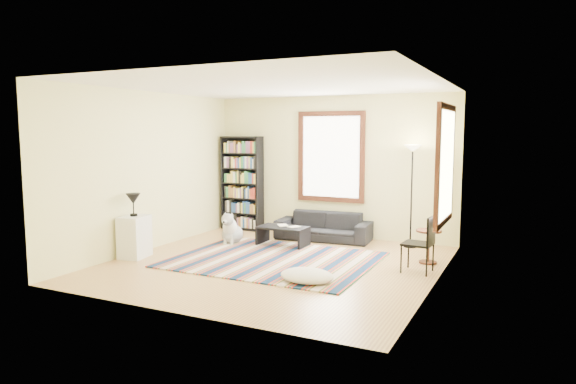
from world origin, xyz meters
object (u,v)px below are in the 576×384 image
at_px(folding_chair, 418,244).
at_px(floor_lamp, 411,197).
at_px(coffee_table, 283,236).
at_px(bookshelf, 242,183).
at_px(white_cabinet, 135,237).
at_px(sofa, 323,226).
at_px(side_table, 428,247).
at_px(dog, 232,228).
at_px(floor_cushion, 307,276).

bearing_deg(folding_chair, floor_lamp, 110.24).
height_order(coffee_table, folding_chair, folding_chair).
height_order(bookshelf, white_cabinet, bookshelf).
xyz_separation_m(sofa, floor_lamp, (1.67, 0.10, 0.66)).
relative_size(coffee_table, side_table, 1.67).
bearing_deg(coffee_table, folding_chair, -15.74).
xyz_separation_m(sofa, bookshelf, (-1.99, 0.27, 0.73)).
relative_size(coffee_table, dog, 1.52).
bearing_deg(sofa, coffee_table, -124.39).
xyz_separation_m(coffee_table, folding_chair, (2.60, -0.73, 0.25)).
distance_m(coffee_table, side_table, 2.66).
distance_m(sofa, folding_chair, 2.64).
bearing_deg(coffee_table, bookshelf, 144.29).
bearing_deg(floor_cushion, bookshelf, 133.19).
xyz_separation_m(sofa, folding_chair, (2.13, -1.55, 0.16)).
bearing_deg(white_cabinet, floor_lamp, 24.30).
height_order(coffee_table, white_cabinet, white_cabinet).
distance_m(floor_cushion, floor_lamp, 3.09).
height_order(side_table, white_cabinet, white_cabinet).
distance_m(bookshelf, white_cabinet, 3.05).
bearing_deg(coffee_table, white_cabinet, -134.66).
bearing_deg(sofa, side_table, -27.98).
height_order(floor_cushion, white_cabinet, white_cabinet).
distance_m(sofa, floor_cushion, 2.90).
distance_m(side_table, folding_chair, 0.62).
relative_size(sofa, floor_lamp, 0.98).
bearing_deg(white_cabinet, floor_cushion, -12.06).
relative_size(sofa, floor_cushion, 2.37).
relative_size(side_table, dog, 0.91).
distance_m(floor_lamp, folding_chair, 1.79).
relative_size(floor_cushion, dog, 1.30).
bearing_deg(dog, coffee_table, 6.94).
bearing_deg(folding_chair, floor_cushion, -131.87).
bearing_deg(floor_cushion, white_cabinet, 178.62).
relative_size(floor_lamp, white_cabinet, 2.66).
xyz_separation_m(sofa, side_table, (2.18, -0.95, 0.00)).
xyz_separation_m(floor_cushion, dog, (-2.28, 1.72, 0.20)).
bearing_deg(sofa, white_cabinet, -135.20).
height_order(sofa, floor_lamp, floor_lamp).
distance_m(floor_cushion, side_table, 2.25).
relative_size(bookshelf, floor_lamp, 1.08).
relative_size(bookshelf, dog, 3.37).
bearing_deg(folding_chair, white_cabinet, -161.19).
height_order(floor_cushion, dog, dog).
bearing_deg(floor_cushion, coffee_table, 124.43).
height_order(sofa, folding_chair, folding_chair).
height_order(coffee_table, side_table, side_table).
distance_m(floor_lamp, white_cabinet, 4.90).
bearing_deg(dog, floor_lamp, 13.90).
bearing_deg(side_table, dog, -178.50).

